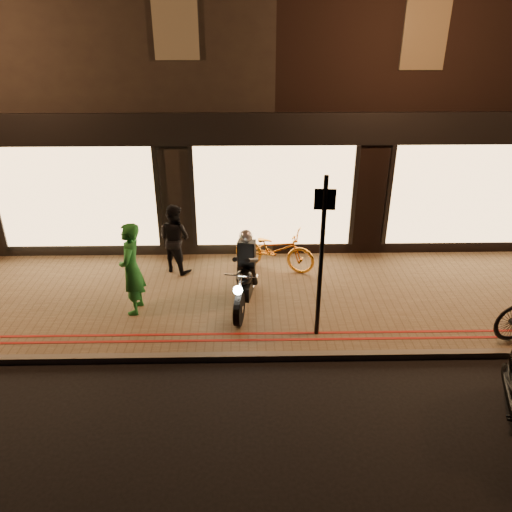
{
  "coord_description": "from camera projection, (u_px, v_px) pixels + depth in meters",
  "views": [
    {
      "loc": [
        -0.63,
        -6.93,
        5.45
      ],
      "look_at": [
        -0.45,
        1.89,
        1.1
      ],
      "focal_mm": 35.0,
      "sensor_mm": 36.0,
      "label": 1
    }
  ],
  "objects": [
    {
      "name": "motorcycle",
      "position": [
        245.0,
        278.0,
        9.8
      ],
      "size": [
        0.67,
        1.93,
        1.59
      ],
      "rotation": [
        0.0,
        0.0,
        -0.17
      ],
      "color": "black",
      "rests_on": "sidewalk"
    },
    {
      "name": "building_row",
      "position": [
        266.0,
        56.0,
        14.82
      ],
      "size": [
        48.0,
        10.11,
        8.5
      ],
      "color": "black",
      "rests_on": "ground"
    },
    {
      "name": "bicycle_gold",
      "position": [
        274.0,
        249.0,
        11.26
      ],
      "size": [
        1.98,
        1.26,
        0.98
      ],
      "primitive_type": "imported",
      "rotation": [
        0.0,
        0.0,
        1.22
      ],
      "color": "orange",
      "rests_on": "sidewalk"
    },
    {
      "name": "person_dark",
      "position": [
        175.0,
        238.0,
        11.07
      ],
      "size": [
        0.96,
        0.91,
        1.58
      ],
      "primitive_type": "imported",
      "rotation": [
        0.0,
        0.0,
        2.59
      ],
      "color": "black",
      "rests_on": "sidewalk"
    },
    {
      "name": "kerb_stone",
      "position": [
        284.0,
        356.0,
        8.65
      ],
      "size": [
        50.0,
        0.14,
        0.12
      ],
      "primitive_type": "cube",
      "color": "#59544C",
      "rests_on": "ground"
    },
    {
      "name": "person_green",
      "position": [
        132.0,
        269.0,
        9.47
      ],
      "size": [
        0.48,
        0.69,
        1.85
      ],
      "primitive_type": "imported",
      "rotation": [
        0.0,
        0.0,
        -1.62
      ],
      "color": "#1D6D29",
      "rests_on": "sidewalk"
    },
    {
      "name": "sign_post",
      "position": [
        322.0,
        251.0,
        8.43
      ],
      "size": [
        0.35,
        0.09,
        3.0
      ],
      "rotation": [
        0.0,
        0.0,
        -0.09
      ],
      "color": "black",
      "rests_on": "sidewalk"
    },
    {
      "name": "red_kerb_lines",
      "position": [
        282.0,
        336.0,
        9.08
      ],
      "size": [
        50.0,
        0.26,
        0.01
      ],
      "color": "maroon",
      "rests_on": "sidewalk"
    },
    {
      "name": "ground",
      "position": [
        284.0,
        361.0,
        8.64
      ],
      "size": [
        90.0,
        90.0,
        0.0
      ],
      "primitive_type": "plane",
      "color": "black",
      "rests_on": "ground"
    },
    {
      "name": "sidewalk",
      "position": [
        277.0,
        298.0,
        10.4
      ],
      "size": [
        50.0,
        4.0,
        0.12
      ],
      "primitive_type": "cube",
      "color": "brown",
      "rests_on": "ground"
    }
  ]
}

